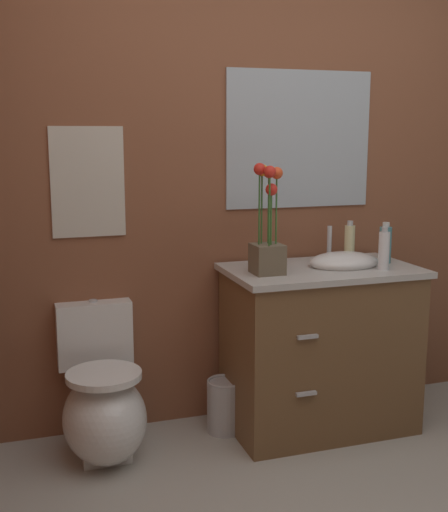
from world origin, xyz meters
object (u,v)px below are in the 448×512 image
(flower_vase, at_px, (268,235))
(wall_mirror, at_px, (299,140))
(hand_wash_bottle, at_px, (349,242))
(toilet, at_px, (103,406))
(trash_bin, at_px, (225,405))
(lotion_bottle, at_px, (384,250))
(vanity_cabinet, at_px, (320,346))
(soap_bottle, at_px, (385,244))
(wall_poster, at_px, (88,182))

(flower_vase, bearing_deg, wall_mirror, 47.77)
(hand_wash_bottle, bearing_deg, toilet, -175.12)
(hand_wash_bottle, xyz_separation_m, trash_bin, (-0.70, -0.05, -0.79))
(lotion_bottle, distance_m, wall_mirror, 0.73)
(lotion_bottle, xyz_separation_m, wall_mirror, (-0.26, 0.44, 0.52))
(vanity_cabinet, distance_m, soap_bottle, 0.61)
(flower_vase, relative_size, hand_wash_bottle, 2.53)
(hand_wash_bottle, relative_size, wall_mirror, 0.26)
(flower_vase, height_order, wall_mirror, wall_mirror)
(flower_vase, relative_size, lotion_bottle, 2.49)
(trash_bin, bearing_deg, vanity_cabinet, -10.64)
(soap_bottle, distance_m, wall_mirror, 0.69)
(vanity_cabinet, bearing_deg, hand_wash_bottle, 31.88)
(vanity_cabinet, height_order, wall_poster, wall_poster)
(flower_vase, bearing_deg, soap_bottle, 4.81)
(vanity_cabinet, height_order, hand_wash_bottle, hand_wash_bottle)
(trash_bin, xyz_separation_m, wall_poster, (-0.61, 0.20, 1.12))
(vanity_cabinet, height_order, trash_bin, vanity_cabinet)
(vanity_cabinet, relative_size, soap_bottle, 4.85)
(vanity_cabinet, distance_m, hand_wash_bottle, 0.56)
(lotion_bottle, distance_m, wall_poster, 1.45)
(flower_vase, xyz_separation_m, soap_bottle, (0.67, 0.06, -0.09))
(flower_vase, height_order, trash_bin, flower_vase)
(trash_bin, bearing_deg, lotion_bottle, -17.60)
(lotion_bottle, bearing_deg, wall_mirror, 120.47)
(soap_bottle, height_order, hand_wash_bottle, soap_bottle)
(soap_bottle, relative_size, lotion_bottle, 1.00)
(vanity_cabinet, xyz_separation_m, wall_poster, (-1.09, 0.29, 0.83))
(soap_bottle, bearing_deg, wall_poster, 168.81)
(soap_bottle, height_order, lotion_bottle, same)
(toilet, height_order, wall_poster, wall_poster)
(vanity_cabinet, height_order, soap_bottle, soap_bottle)
(soap_bottle, height_order, wall_mirror, wall_mirror)
(vanity_cabinet, relative_size, wall_mirror, 1.26)
(lotion_bottle, height_order, trash_bin, lotion_bottle)
(hand_wash_bottle, distance_m, trash_bin, 1.06)
(toilet, height_order, wall_mirror, wall_mirror)
(flower_vase, distance_m, hand_wash_bottle, 0.58)
(lotion_bottle, bearing_deg, hand_wash_bottle, 96.27)
(soap_bottle, height_order, trash_bin, soap_bottle)
(wall_mirror, bearing_deg, flower_vase, -132.23)
(hand_wash_bottle, height_order, wall_mirror, wall_mirror)
(soap_bottle, distance_m, lotion_bottle, 0.18)
(toilet, relative_size, trash_bin, 2.54)
(toilet, distance_m, lotion_bottle, 1.52)
(soap_bottle, xyz_separation_m, trash_bin, (-0.83, 0.08, -0.79))
(toilet, distance_m, vanity_cabinet, 1.11)
(soap_bottle, bearing_deg, vanity_cabinet, -178.70)
(hand_wash_bottle, xyz_separation_m, wall_poster, (-1.31, 0.16, 0.33))
(toilet, relative_size, lotion_bottle, 3.31)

